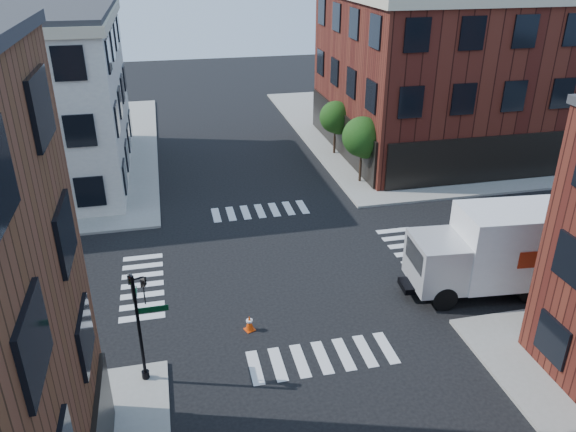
{
  "coord_description": "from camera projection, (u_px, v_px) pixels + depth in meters",
  "views": [
    {
      "loc": [
        -5.2,
        -23.85,
        14.71
      ],
      "look_at": [
        0.39,
        0.88,
        2.5
      ],
      "focal_mm": 35.0,
      "sensor_mm": 36.0,
      "label": 1
    }
  ],
  "objects": [
    {
      "name": "tree_near",
      "position": [
        363.0,
        139.0,
        37.27
      ],
      "size": [
        2.69,
        2.69,
        4.49
      ],
      "color": "black",
      "rests_on": "ground"
    },
    {
      "name": "traffic_cone",
      "position": [
        249.0,
        323.0,
        23.69
      ],
      "size": [
        0.51,
        0.51,
        0.73
      ],
      "rotation": [
        0.0,
        0.0,
        0.37
      ],
      "color": "#F1450A",
      "rests_on": "ground"
    },
    {
      "name": "sidewalk_ne",
      "position": [
        460.0,
        125.0,
        50.97
      ],
      "size": [
        30.0,
        30.0,
        0.15
      ],
      "primitive_type": "cube",
      "color": "gray",
      "rests_on": "ground"
    },
    {
      "name": "box_truck",
      "position": [
        511.0,
        249.0,
        25.8
      ],
      "size": [
        9.32,
        3.5,
        4.14
      ],
      "rotation": [
        0.0,
        0.0,
        -0.08
      ],
      "color": "silver",
      "rests_on": "ground"
    },
    {
      "name": "tree_far",
      "position": [
        336.0,
        119.0,
        42.67
      ],
      "size": [
        2.43,
        2.43,
        4.07
      ],
      "color": "black",
      "rests_on": "ground"
    },
    {
      "name": "signal_pole",
      "position": [
        140.0,
        316.0,
        19.93
      ],
      "size": [
        1.29,
        1.24,
        4.6
      ],
      "color": "black",
      "rests_on": "ground"
    },
    {
      "name": "building_ne",
      "position": [
        496.0,
        70.0,
        43.9
      ],
      "size": [
        25.0,
        16.0,
        12.0
      ],
      "primitive_type": "cube",
      "color": "#401410",
      "rests_on": "ground"
    },
    {
      "name": "ground",
      "position": [
        284.0,
        268.0,
        28.37
      ],
      "size": [
        120.0,
        120.0,
        0.0
      ],
      "primitive_type": "plane",
      "color": "black",
      "rests_on": "ground"
    }
  ]
}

